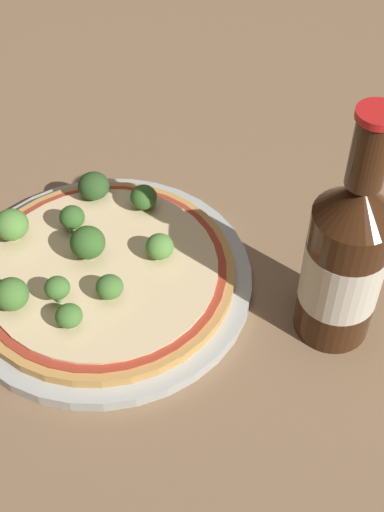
{
  "coord_description": "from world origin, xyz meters",
  "views": [
    {
      "loc": [
        0.36,
        -0.31,
        0.53
      ],
      "look_at": [
        0.08,
        0.02,
        0.06
      ],
      "focal_mm": 50.0,
      "sensor_mm": 36.0,
      "label": 1
    }
  ],
  "objects": [
    {
      "name": "ground_plane",
      "position": [
        0.0,
        0.0,
        0.0
      ],
      "size": [
        3.0,
        3.0,
        0.0
      ],
      "primitive_type": "plane",
      "color": "#846647"
    },
    {
      "name": "plate",
      "position": [
        -0.0,
        -0.02,
        0.01
      ],
      "size": [
        0.28,
        0.28,
        0.01
      ],
      "color": "#B2B7B2",
      "rests_on": "ground_plane"
    },
    {
      "name": "pizza",
      "position": [
        -0.0,
        -0.02,
        0.02
      ],
      "size": [
        0.25,
        0.25,
        0.01
      ],
      "color": "tan",
      "rests_on": "plate"
    },
    {
      "name": "broccoli_floret_0",
      "position": [
        -0.03,
        0.06,
        0.04
      ],
      "size": [
        0.03,
        0.03,
        0.03
      ],
      "color": "#6B8E51",
      "rests_on": "pizza"
    },
    {
      "name": "broccoli_floret_1",
      "position": [
        0.03,
        0.02,
        0.04
      ],
      "size": [
        0.03,
        0.03,
        0.03
      ],
      "color": "#6B8E51",
      "rests_on": "pizza"
    },
    {
      "name": "broccoli_floret_2",
      "position": [
        0.03,
        -0.09,
        0.04
      ],
      "size": [
        0.02,
        0.02,
        0.02
      ],
      "color": "#6B8E51",
      "rests_on": "pizza"
    },
    {
      "name": "broccoli_floret_3",
      "position": [
        -0.02,
        -0.02,
        0.05
      ],
      "size": [
        0.03,
        0.03,
        0.04
      ],
      "color": "#6B8E51",
      "rests_on": "pizza"
    },
    {
      "name": "broccoli_floret_4",
      "position": [
        0.03,
        -0.05,
        0.04
      ],
      "size": [
        0.03,
        0.03,
        0.02
      ],
      "color": "#6B8E51",
      "rests_on": "pizza"
    },
    {
      "name": "broccoli_floret_5",
      "position": [
        -0.06,
        -0.01,
        0.04
      ],
      "size": [
        0.02,
        0.02,
        0.03
      ],
      "color": "#6B8E51",
      "rests_on": "pizza"
    },
    {
      "name": "broccoli_floret_6",
      "position": [
        -0.03,
        -0.11,
        0.04
      ],
      "size": [
        0.03,
        0.03,
        0.03
      ],
      "color": "#6B8E51",
      "rests_on": "pizza"
    },
    {
      "name": "broccoli_floret_7",
      "position": [
        0.0,
        -0.08,
        0.04
      ],
      "size": [
        0.02,
        0.02,
        0.03
      ],
      "color": "#6B8E51",
      "rests_on": "pizza"
    },
    {
      "name": "broccoli_floret_8",
      "position": [
        -0.08,
        0.04,
        0.04
      ],
      "size": [
        0.03,
        0.03,
        0.03
      ],
      "color": "#6B8E51",
      "rests_on": "pizza"
    },
    {
      "name": "broccoli_floret_9",
      "position": [
        -0.09,
        -0.06,
        0.04
      ],
      "size": [
        0.03,
        0.03,
        0.03
      ],
      "color": "#6B8E51",
      "rests_on": "pizza"
    },
    {
      "name": "beer_bottle",
      "position": [
        0.19,
        0.08,
        0.09
      ],
      "size": [
        0.07,
        0.07,
        0.24
      ],
      "color": "#381E0F",
      "rests_on": "ground_plane"
    }
  ]
}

